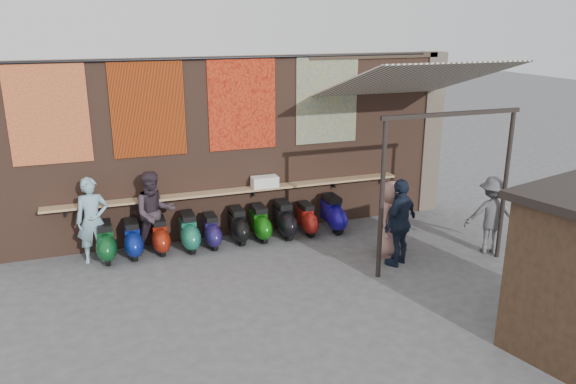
# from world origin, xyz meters

# --- Properties ---
(ground) EXTENTS (70.00, 70.00, 0.00)m
(ground) POSITION_xyz_m (0.00, 0.00, 0.00)
(ground) COLOR #474749
(ground) RESTS_ON ground
(brick_wall) EXTENTS (10.00, 0.40, 4.00)m
(brick_wall) POSITION_xyz_m (0.00, 2.70, 2.00)
(brick_wall) COLOR brown
(brick_wall) RESTS_ON ground
(pier_right) EXTENTS (0.50, 0.50, 4.00)m
(pier_right) POSITION_xyz_m (5.20, 2.70, 2.00)
(pier_right) COLOR #4C4238
(pier_right) RESTS_ON ground
(eating_counter) EXTENTS (8.00, 0.32, 0.05)m
(eating_counter) POSITION_xyz_m (0.00, 2.33, 1.10)
(eating_counter) COLOR #9E7A51
(eating_counter) RESTS_ON brick_wall
(shelf_box) EXTENTS (0.59, 0.30, 0.25)m
(shelf_box) POSITION_xyz_m (0.73, 2.30, 1.25)
(shelf_box) COLOR white
(shelf_box) RESTS_ON eating_counter
(tapestry_redgold) EXTENTS (1.50, 0.02, 2.00)m
(tapestry_redgold) POSITION_xyz_m (-3.60, 2.48, 3.00)
(tapestry_redgold) COLOR maroon
(tapestry_redgold) RESTS_ON brick_wall
(tapestry_sun) EXTENTS (1.50, 0.02, 2.00)m
(tapestry_sun) POSITION_xyz_m (-1.70, 2.48, 3.00)
(tapestry_sun) COLOR #D3430C
(tapestry_sun) RESTS_ON brick_wall
(tapestry_orange) EXTENTS (1.50, 0.02, 2.00)m
(tapestry_orange) POSITION_xyz_m (0.30, 2.48, 3.00)
(tapestry_orange) COLOR red
(tapestry_orange) RESTS_ON brick_wall
(tapestry_multi) EXTENTS (1.50, 0.02, 2.00)m
(tapestry_multi) POSITION_xyz_m (2.30, 2.48, 3.00)
(tapestry_multi) COLOR #264D8E
(tapestry_multi) RESTS_ON brick_wall
(hang_rail) EXTENTS (9.50, 0.06, 0.06)m
(hang_rail) POSITION_xyz_m (0.00, 2.47, 3.98)
(hang_rail) COLOR black
(hang_rail) RESTS_ON brick_wall
(scooter_stool_0) EXTENTS (0.38, 0.84, 0.80)m
(scooter_stool_0) POSITION_xyz_m (-2.79, 1.96, 0.40)
(scooter_stool_0) COLOR #0F4C20
(scooter_stool_0) RESTS_ON ground
(scooter_stool_1) EXTENTS (0.36, 0.80, 0.76)m
(scooter_stool_1) POSITION_xyz_m (-2.25, 1.99, 0.38)
(scooter_stool_1) COLOR navy
(scooter_stool_1) RESTS_ON ground
(scooter_stool_2) EXTENTS (0.35, 0.78, 0.74)m
(scooter_stool_2) POSITION_xyz_m (-1.69, 2.03, 0.37)
(scooter_stool_2) COLOR maroon
(scooter_stool_2) RESTS_ON ground
(scooter_stool_3) EXTENTS (0.38, 0.84, 0.80)m
(scooter_stool_3) POSITION_xyz_m (-1.09, 1.96, 0.40)
(scooter_stool_3) COLOR #1C7056
(scooter_stool_3) RESTS_ON ground
(scooter_stool_4) EXTENTS (0.34, 0.75, 0.71)m
(scooter_stool_4) POSITION_xyz_m (-0.60, 1.96, 0.35)
(scooter_stool_4) COLOR #221753
(scooter_stool_4) RESTS_ON ground
(scooter_stool_5) EXTENTS (0.36, 0.80, 0.76)m
(scooter_stool_5) POSITION_xyz_m (0.02, 2.04, 0.38)
(scooter_stool_5) COLOR black
(scooter_stool_5) RESTS_ON ground
(scooter_stool_6) EXTENTS (0.37, 0.81, 0.77)m
(scooter_stool_6) POSITION_xyz_m (0.51, 2.00, 0.39)
(scooter_stool_6) COLOR #115B0D
(scooter_stool_6) RESTS_ON ground
(scooter_stool_7) EXTENTS (0.38, 0.85, 0.81)m
(scooter_stool_7) POSITION_xyz_m (1.08, 1.99, 0.41)
(scooter_stool_7) COLOR black
(scooter_stool_7) RESTS_ON ground
(scooter_stool_8) EXTENTS (0.34, 0.75, 0.71)m
(scooter_stool_8) POSITION_xyz_m (1.63, 1.98, 0.36)
(scooter_stool_8) COLOR maroon
(scooter_stool_8) RESTS_ON ground
(scooter_stool_9) EXTENTS (0.39, 0.88, 0.83)m
(scooter_stool_9) POSITION_xyz_m (2.28, 1.96, 0.42)
(scooter_stool_9) COLOR #150B7E
(scooter_stool_9) RESTS_ON ground
(diner_left) EXTENTS (0.65, 0.43, 1.77)m
(diner_left) POSITION_xyz_m (-3.00, 2.00, 0.89)
(diner_left) COLOR #78A0AF
(diner_left) RESTS_ON ground
(diner_right) EXTENTS (0.95, 0.78, 1.79)m
(diner_right) POSITION_xyz_m (-1.77, 2.00, 0.90)
(diner_right) COLOR #31262E
(diner_right) RESTS_ON ground
(shopper_navy) EXTENTS (1.13, 0.90, 1.79)m
(shopper_navy) POSITION_xyz_m (2.76, -0.22, 0.90)
(shopper_navy) COLOR #161E31
(shopper_navy) RESTS_ON ground
(shopper_grey) EXTENTS (1.24, 1.05, 1.67)m
(shopper_grey) POSITION_xyz_m (4.90, -0.32, 0.83)
(shopper_grey) COLOR #58565B
(shopper_grey) RESTS_ON ground
(shopper_tan) EXTENTS (0.95, 0.88, 1.63)m
(shopper_tan) POSITION_xyz_m (2.82, 0.23, 0.81)
(shopper_tan) COLOR #986A60
(shopper_tan) RESTS_ON ground
(stall_sign) EXTENTS (1.17, 0.35, 0.50)m
(stall_sign) POSITION_xyz_m (3.65, -3.01, 1.70)
(stall_sign) COLOR gold
(stall_sign) RESTS_ON market_stall
(stall_shelf) EXTENTS (1.76, 0.56, 0.06)m
(stall_shelf) POSITION_xyz_m (3.65, -3.01, 0.86)
(stall_shelf) COLOR #473321
(stall_shelf) RESTS_ON market_stall
(awning_canvas) EXTENTS (3.20, 3.28, 0.97)m
(awning_canvas) POSITION_xyz_m (3.50, 0.90, 3.55)
(awning_canvas) COLOR beige
(awning_canvas) RESTS_ON brick_wall
(awning_ledger) EXTENTS (3.30, 0.08, 0.12)m
(awning_ledger) POSITION_xyz_m (3.50, 2.49, 3.95)
(awning_ledger) COLOR #33261C
(awning_ledger) RESTS_ON brick_wall
(awning_header) EXTENTS (3.00, 0.08, 0.08)m
(awning_header) POSITION_xyz_m (3.50, -0.60, 3.08)
(awning_header) COLOR black
(awning_header) RESTS_ON awning_post_left
(awning_post_left) EXTENTS (0.09, 0.09, 3.10)m
(awning_post_left) POSITION_xyz_m (2.10, -0.60, 1.55)
(awning_post_left) COLOR black
(awning_post_left) RESTS_ON ground
(awning_post_right) EXTENTS (0.09, 0.09, 3.10)m
(awning_post_right) POSITION_xyz_m (4.90, -0.60, 1.55)
(awning_post_right) COLOR black
(awning_post_right) RESTS_ON ground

